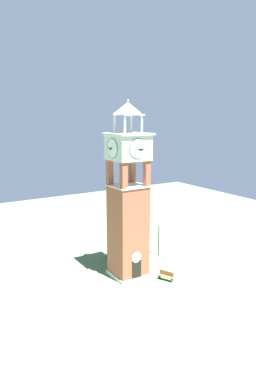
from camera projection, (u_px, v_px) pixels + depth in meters
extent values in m
plane|color=#517547|center=(128.00, 275.00, 37.68)|extent=(80.00, 80.00, 0.00)
cube|color=#9E4C38|center=(128.00, 232.00, 36.70)|extent=(3.21, 3.21, 9.51)
cube|color=beige|center=(128.00, 274.00, 37.64)|extent=(3.41, 3.41, 0.35)
cube|color=black|center=(137.00, 271.00, 36.10)|extent=(1.10, 0.04, 2.20)
cylinder|color=beige|center=(137.00, 257.00, 35.81)|extent=(1.10, 0.04, 1.10)
cube|color=#9E4C38|center=(124.00, 176.00, 33.66)|extent=(0.56, 0.56, 2.63)
cube|color=#9E4C38|center=(147.00, 174.00, 35.04)|extent=(0.56, 0.56, 2.63)
cube|color=#9E4C38|center=(110.00, 173.00, 35.86)|extent=(0.56, 0.56, 2.63)
cube|color=#9E4C38|center=(132.00, 171.00, 37.24)|extent=(0.56, 0.56, 2.63)
cube|color=beige|center=(128.00, 186.00, 35.71)|extent=(3.37, 3.37, 0.12)
cone|color=#4C4C51|center=(133.00, 165.00, 35.78)|extent=(0.37, 0.37, 0.39)
cone|color=#4C4C51|center=(127.00, 165.00, 35.99)|extent=(0.52, 0.52, 0.51)
cone|color=#4C4C51|center=(121.00, 166.00, 35.36)|extent=(0.39, 0.39, 0.54)
cone|color=#4C4C51|center=(125.00, 167.00, 34.64)|extent=(0.40, 0.40, 0.50)
cone|color=#4C4C51|center=(133.00, 167.00, 34.79)|extent=(0.37, 0.37, 0.54)
cube|color=beige|center=(128.00, 147.00, 34.93)|extent=(3.45, 3.45, 2.45)
cylinder|color=white|center=(138.00, 149.00, 33.48)|extent=(1.86, 0.05, 1.86)
torus|color=black|center=(138.00, 149.00, 33.48)|extent=(1.89, 0.06, 1.89)
cube|color=black|center=(140.00, 150.00, 33.56)|extent=(0.47, 0.03, 0.23)
cube|color=black|center=(142.00, 149.00, 33.63)|extent=(0.75, 0.03, 0.11)
cylinder|color=white|center=(119.00, 146.00, 36.37)|extent=(1.86, 0.05, 1.86)
torus|color=black|center=(119.00, 146.00, 36.37)|extent=(1.89, 0.06, 1.89)
cube|color=black|center=(120.00, 147.00, 36.55)|extent=(0.47, 0.03, 0.23)
cube|color=black|center=(122.00, 146.00, 36.62)|extent=(0.75, 0.03, 0.11)
cylinder|color=white|center=(112.00, 148.00, 34.02)|extent=(0.05, 1.86, 1.86)
torus|color=black|center=(112.00, 148.00, 34.02)|extent=(0.06, 1.89, 1.89)
cube|color=black|center=(111.00, 149.00, 34.18)|extent=(0.03, 0.47, 0.23)
cube|color=black|center=(110.00, 148.00, 34.30)|extent=(0.03, 0.75, 0.11)
cylinder|color=white|center=(143.00, 147.00, 35.84)|extent=(0.05, 1.86, 1.86)
torus|color=black|center=(143.00, 147.00, 35.84)|extent=(0.06, 1.89, 1.89)
cube|color=black|center=(142.00, 147.00, 36.07)|extent=(0.03, 0.47, 0.23)
cube|color=black|center=(141.00, 147.00, 36.18)|extent=(0.03, 0.75, 0.11)
cube|color=beige|center=(128.00, 134.00, 34.66)|extent=(3.81, 3.81, 0.16)
cylinder|color=beige|center=(125.00, 125.00, 33.19)|extent=(0.22, 0.22, 1.66)
cylinder|color=beige|center=(142.00, 124.00, 34.18)|extent=(0.22, 0.22, 1.66)
cylinder|color=beige|center=(114.00, 124.00, 34.76)|extent=(0.22, 0.22, 1.66)
cylinder|color=beige|center=(131.00, 124.00, 35.75)|extent=(0.22, 0.22, 1.66)
cube|color=beige|center=(128.00, 115.00, 34.29)|extent=(2.34, 2.34, 0.12)
pyramid|color=beige|center=(128.00, 108.00, 34.16)|extent=(2.34, 2.34, 1.12)
sphere|color=#B79338|center=(128.00, 101.00, 34.02)|extent=(0.24, 0.24, 0.24)
cube|color=brown|center=(166.00, 276.00, 36.41)|extent=(1.06, 1.64, 0.06)
cube|color=brown|center=(167.00, 273.00, 36.51)|extent=(0.70, 1.48, 0.44)
cube|color=#2D2D33|center=(172.00, 280.00, 36.07)|extent=(0.39, 0.24, 0.42)
cube|color=#2D2D33|center=(159.00, 277.00, 36.85)|extent=(0.39, 0.24, 0.42)
cylinder|color=black|center=(159.00, 241.00, 42.69)|extent=(0.12, 0.12, 3.66)
sphere|color=silver|center=(159.00, 225.00, 42.27)|extent=(0.36, 0.36, 0.36)
cylinder|color=#4C4C51|center=(131.00, 255.00, 42.01)|extent=(0.52, 0.52, 0.80)
ellipsoid|color=#28562D|center=(109.00, 257.00, 41.58)|extent=(0.76, 0.76, 0.84)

